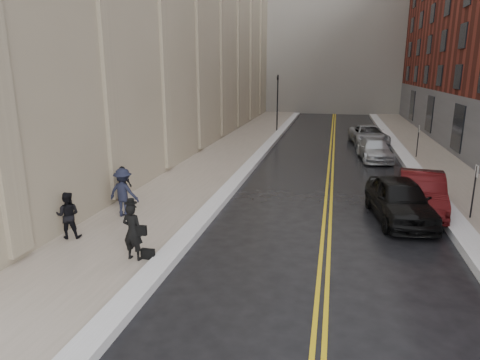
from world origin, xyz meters
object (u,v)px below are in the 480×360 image
at_px(car_silver_far, 369,135).
at_px(pedestrian_main, 133,232).
at_px(pedestrian_b, 124,192).
at_px(pedestrian_c, 123,185).
at_px(pedestrian_a, 68,215).
at_px(car_silver_near, 375,150).
at_px(car_maroon, 421,193).
at_px(car_black, 400,199).

xyz_separation_m(car_silver_far, pedestrian_main, (-8.32, -23.24, 0.29)).
height_order(car_silver_far, pedestrian_b, pedestrian_b).
bearing_deg(pedestrian_c, pedestrian_a, 107.99).
distance_m(car_silver_far, pedestrian_a, 24.82).
relative_size(car_silver_near, pedestrian_c, 2.84).
bearing_deg(car_maroon, pedestrian_c, -164.34).
distance_m(car_black, pedestrian_b, 10.69).
height_order(pedestrian_a, pedestrian_c, pedestrian_a).
xyz_separation_m(car_black, car_maroon, (1.02, 1.29, -0.02)).
xyz_separation_m(car_black, pedestrian_b, (-10.44, -2.28, 0.28)).
relative_size(car_maroon, car_silver_near, 1.07).
height_order(car_black, car_silver_near, car_black).
height_order(car_maroon, car_silver_near, car_maroon).
xyz_separation_m(car_black, car_silver_near, (0.00, 11.64, -0.16)).
distance_m(car_silver_far, pedestrian_c, 21.37).
xyz_separation_m(pedestrian_main, pedestrian_b, (-2.12, 3.54, 0.07)).
distance_m(car_black, car_maroon, 1.64).
bearing_deg(car_maroon, car_silver_near, 101.83).
height_order(car_silver_far, pedestrian_main, pedestrian_main).
relative_size(car_silver_near, car_silver_far, 0.85).
xyz_separation_m(car_silver_near, pedestrian_main, (-8.32, -17.47, 0.38)).
xyz_separation_m(car_black, pedestrian_a, (-11.23, -4.72, 0.13)).
bearing_deg(car_black, car_maroon, 43.76).
relative_size(car_silver_far, pedestrian_c, 3.34).
bearing_deg(pedestrian_c, car_maroon, -152.95).
distance_m(pedestrian_main, pedestrian_b, 4.13).
xyz_separation_m(pedestrian_a, pedestrian_c, (-0.02, 3.97, -0.00)).
bearing_deg(pedestrian_a, car_maroon, -171.92).
xyz_separation_m(car_silver_near, pedestrian_c, (-11.26, -12.39, 0.29)).
distance_m(car_silver_near, pedestrian_main, 19.35).
distance_m(car_black, pedestrian_a, 12.18).
bearing_deg(car_maroon, pedestrian_main, -136.46).
bearing_deg(car_silver_far, car_silver_near, -97.03).
relative_size(car_black, pedestrian_b, 2.55).
bearing_deg(car_black, car_silver_far, 82.01).
height_order(car_silver_near, pedestrian_a, pedestrian_a).
xyz_separation_m(car_maroon, pedestrian_main, (-9.34, -7.11, 0.23)).
height_order(car_silver_near, car_silver_far, car_silver_far).
relative_size(car_maroon, pedestrian_b, 2.56).
bearing_deg(car_silver_near, pedestrian_a, -130.29).
xyz_separation_m(pedestrian_main, pedestrian_a, (-2.91, 1.11, -0.08)).
bearing_deg(car_black, car_silver_near, 82.00).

